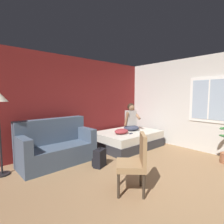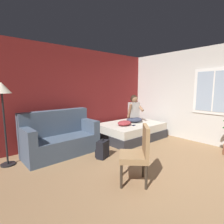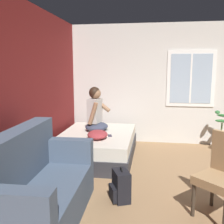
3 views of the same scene
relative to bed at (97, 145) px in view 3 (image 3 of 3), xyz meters
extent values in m
cube|color=maroon|center=(-1.42, 0.90, 1.11)|extent=(10.29, 0.16, 2.70)
cube|color=silver|center=(1.31, -2.27, 1.11)|extent=(0.16, 7.58, 2.70)
cube|color=white|center=(1.22, -1.87, 1.25)|extent=(0.02, 1.04, 1.24)
cube|color=#9EB2C6|center=(1.20, -1.87, 1.25)|extent=(0.01, 0.88, 1.08)
cube|color=white|center=(1.20, -1.87, 1.25)|extent=(0.01, 0.04, 1.08)
cube|color=#2D2D33|center=(0.00, 0.00, -0.11)|extent=(1.95, 1.40, 0.26)
cube|color=beige|center=(0.00, 0.00, 0.13)|extent=(1.89, 1.36, 0.22)
cube|color=#47566B|center=(-2.24, 0.13, -0.02)|extent=(1.72, 0.85, 0.44)
cube|color=#47566B|center=(-2.24, 0.43, 0.50)|extent=(1.71, 0.29, 0.60)
cube|color=#47566B|center=(-3.00, 0.11, 0.36)|extent=(0.20, 0.80, 0.32)
cube|color=#47566B|center=(-1.48, 0.15, 0.36)|extent=(0.20, 0.80, 0.32)
cylinder|color=#382D23|center=(-1.86, -1.54, -0.04)|extent=(0.04, 0.04, 0.40)
cylinder|color=#382D23|center=(-1.58, -1.81, -0.04)|extent=(0.04, 0.04, 0.40)
cube|color=#9E7A51|center=(-1.85, -1.82, 0.21)|extent=(0.65, 0.65, 0.10)
ellipsoid|color=#383D51|center=(0.21, 0.04, 0.32)|extent=(0.60, 0.54, 0.16)
cube|color=#B2ADA8|center=(0.22, 0.08, 0.64)|extent=(0.36, 0.26, 0.48)
cylinder|color=#936B4C|center=(0.01, 0.08, 0.62)|extent=(0.12, 0.22, 0.44)
cylinder|color=#936B4C|center=(0.37, -0.03, 0.74)|extent=(0.15, 0.38, 0.29)
sphere|color=#936B4C|center=(0.22, 0.06, 0.99)|extent=(0.21, 0.21, 0.21)
ellipsoid|color=black|center=(0.22, 0.08, 1.00)|extent=(0.27, 0.26, 0.23)
cube|color=black|center=(-1.61, -0.67, -0.04)|extent=(0.35, 0.28, 0.40)
cube|color=black|center=(-1.66, -0.56, -0.13)|extent=(0.24, 0.14, 0.18)
torus|color=black|center=(-1.61, -0.67, 0.18)|extent=(0.09, 0.05, 0.09)
ellipsoid|color=#993338|center=(-0.37, -0.09, 0.31)|extent=(0.54, 0.45, 0.14)
cube|color=black|center=(-0.17, -0.28, 0.25)|extent=(0.16, 0.10, 0.01)
cylinder|color=#995B3D|center=(0.76, -2.48, -0.12)|extent=(0.26, 0.26, 0.24)
cylinder|color=#426033|center=(0.76, -2.48, 0.18)|extent=(0.03, 0.03, 0.36)
ellipsoid|color=#2D6B33|center=(0.66, -2.46, 0.42)|extent=(0.15, 0.29, 0.06)
ellipsoid|color=#2D6B33|center=(0.85, -2.53, 0.50)|extent=(0.22, 0.29, 0.06)
ellipsoid|color=#2D6B33|center=(0.78, -2.38, 0.58)|extent=(0.29, 0.15, 0.06)
camera|label=1|loc=(-3.92, -3.70, 1.36)|focal=28.00mm
camera|label=2|loc=(-3.92, -3.70, 1.36)|focal=28.00mm
camera|label=3|loc=(-4.80, -1.03, 1.48)|focal=42.00mm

